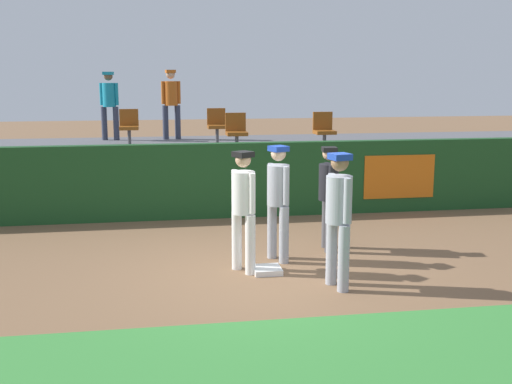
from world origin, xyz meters
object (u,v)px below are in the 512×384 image
player_umpire (328,191)px  seat_front_right (324,129)px  seat_back_left (129,125)px  seat_back_center (217,124)px  spectator_capped (109,101)px  first_base (267,270)px  player_coach_visitor (339,211)px  spectator_hooded (171,99)px  seat_front_center (236,130)px  player_fielder_home (243,203)px  player_runner_visitor (278,195)px

player_umpire → seat_front_right: 4.22m
player_umpire → seat_back_left: 6.76m
seat_back_left → seat_back_center: size_ratio=1.00×
player_umpire → spectator_capped: spectator_capped is taller
first_base → player_coach_visitor: size_ratio=0.22×
player_coach_visitor → seat_back_center: seat_back_center is taller
player_coach_visitor → spectator_hooded: (-1.90, 8.63, 1.11)m
seat_front_center → seat_front_right: 1.97m
seat_back_left → player_fielder_home: bearing=-75.0°
player_runner_visitor → spectator_capped: size_ratio=1.03×
seat_back_center → player_fielder_home: bearing=-92.6°
seat_front_right → spectator_hooded: (-3.29, 2.78, 0.56)m
seat_back_left → seat_front_right: 4.70m
spectator_hooded → seat_back_center: bearing=128.8°
player_coach_visitor → seat_front_right: 6.04m
player_umpire → seat_back_center: bearing=-163.3°
player_runner_visitor → seat_front_right: (1.93, 4.50, 0.58)m
player_runner_visitor → seat_back_center: 6.33m
seat_front_right → seat_back_left: bearing=157.5°
seat_back_center → seat_back_left: bearing=-180.0°
spectator_hooded → first_base: bearing=89.2°
first_base → player_coach_visitor: 1.51m
seat_back_left → seat_front_center: (2.36, -1.80, -0.00)m
spectator_hooded → player_fielder_home: bearing=86.9°
spectator_capped → seat_back_left: bearing=129.6°
seat_back_left → spectator_hooded: (1.05, 0.98, 0.56)m
seat_back_left → seat_front_right: size_ratio=1.00×
first_base → seat_back_left: 7.37m
player_coach_visitor → player_umpire: player_coach_visitor is taller
seat_back_center → first_base: bearing=-89.8°
player_fielder_home → player_runner_visitor: player_runner_visitor is taller
player_runner_visitor → seat_back_left: size_ratio=2.11×
player_coach_visitor → first_base: bearing=-146.6°
player_umpire → seat_front_center: (-0.96, 4.05, 0.63)m
spectator_capped → seat_back_center: bearing=172.0°
seat_front_center → seat_front_right: size_ratio=1.00×
seat_front_right → spectator_hooded: bearing=139.8°
seat_front_center → spectator_hooded: bearing=115.4°
seat_back_left → player_umpire: bearing=-60.4°
player_runner_visitor → seat_back_center: bearing=158.7°
seat_front_right → spectator_hooded: spectator_hooded is taller
player_fielder_home → player_coach_visitor: player_coach_visitor is taller
seat_front_center → spectator_capped: (-2.87, 2.85, 0.53)m
seat_back_center → spectator_hooded: spectator_hooded is taller
seat_front_center → player_umpire: bearing=-76.7°
seat_front_center → spectator_hooded: (-1.32, 2.78, 0.56)m
seat_front_right → player_umpire: bearing=-104.1°
seat_back_center → player_coach_visitor: bearing=-83.8°
player_fielder_home → seat_back_center: bearing=147.0°
player_fielder_home → spectator_capped: 8.21m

